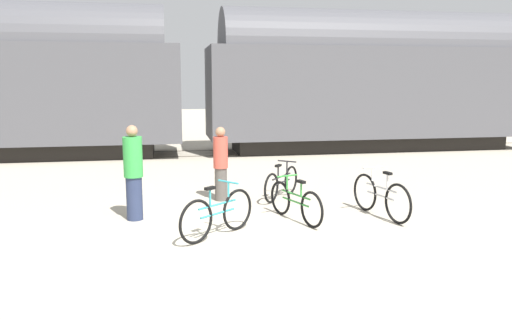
% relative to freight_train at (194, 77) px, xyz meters
% --- Properties ---
extents(ground_plane, '(80.00, 80.00, 0.00)m').
position_rel_freight_train_xyz_m(ground_plane, '(0.00, -10.52, -2.77)').
color(ground_plane, '#B2A893').
extents(freight_train, '(25.90, 2.97, 5.28)m').
position_rel_freight_train_xyz_m(freight_train, '(0.00, 0.00, 0.00)').
color(freight_train, black).
rests_on(freight_train, ground_plane).
extents(rail_near, '(37.90, 0.07, 0.01)m').
position_rel_freight_train_xyz_m(rail_near, '(0.00, -0.72, -2.76)').
color(rail_near, '#4C4238').
rests_on(rail_near, ground_plane).
extents(rail_far, '(37.90, 0.07, 0.01)m').
position_rel_freight_train_xyz_m(rail_far, '(0.00, 0.72, -2.76)').
color(rail_far, '#4C4238').
rests_on(rail_far, ground_plane).
extents(bicycle_green, '(0.63, 1.66, 0.84)m').
position_rel_freight_train_xyz_m(bicycle_green, '(1.34, -9.34, -2.41)').
color(bicycle_green, black).
rests_on(bicycle_green, ground_plane).
extents(bicycle_teal, '(1.38, 1.18, 0.93)m').
position_rel_freight_train_xyz_m(bicycle_teal, '(-0.21, -10.05, -2.38)').
color(bicycle_teal, black).
rests_on(bicycle_teal, ground_plane).
extents(bicycle_silver, '(0.51, 1.80, 0.96)m').
position_rel_freight_train_xyz_m(bicycle_silver, '(3.06, -9.36, -2.36)').
color(bicycle_silver, black).
rests_on(bicycle_silver, ground_plane).
extents(bicycle_black, '(1.10, 1.37, 0.83)m').
position_rel_freight_train_xyz_m(bicycle_black, '(1.51, -7.47, -2.41)').
color(bicycle_black, black).
rests_on(bicycle_black, ground_plane).
extents(person_in_red, '(0.32, 0.32, 1.65)m').
position_rel_freight_train_xyz_m(person_in_red, '(0.13, -7.43, -1.94)').
color(person_in_red, '#514C47').
rests_on(person_in_red, ground_plane).
extents(person_in_green, '(0.36, 0.36, 1.83)m').
position_rel_freight_train_xyz_m(person_in_green, '(-1.67, -8.71, -1.85)').
color(person_in_green, '#283351').
rests_on(person_in_green, ground_plane).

